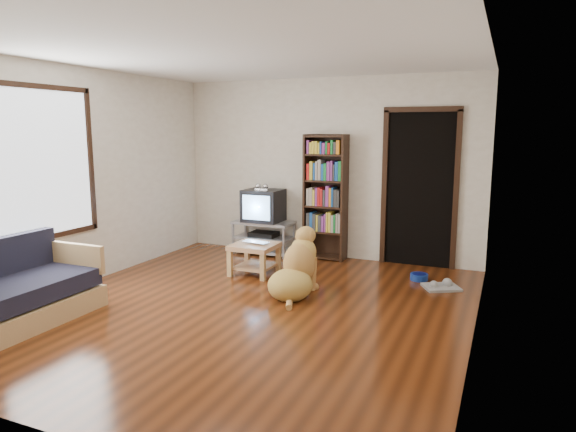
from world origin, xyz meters
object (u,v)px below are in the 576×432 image
at_px(tv_stand, 264,236).
at_px(dog, 296,270).
at_px(dog_bowl, 419,277).
at_px(sofa, 4,301).
at_px(coffee_table, 255,253).
at_px(laptop, 253,243).
at_px(grey_rag, 441,287).
at_px(crt_tv, 264,205).
at_px(bookshelf, 326,190).

relative_size(tv_stand, dog, 0.92).
bearing_deg(dog_bowl, sofa, -137.07).
distance_m(dog_bowl, coffee_table, 2.11).
xyz_separation_m(coffee_table, dog, (0.83, -0.59, 0.01)).
xyz_separation_m(laptop, grey_rag, (2.32, 0.34, -0.40)).
distance_m(crt_tv, bookshelf, 0.99).
bearing_deg(grey_rag, laptop, -171.68).
relative_size(dog_bowl, tv_stand, 0.24).
height_order(bookshelf, sofa, bookshelf).
height_order(laptop, dog, dog).
distance_m(bookshelf, sofa, 4.26).
distance_m(tv_stand, crt_tv, 0.47).
bearing_deg(laptop, sofa, -108.08).
height_order(tv_stand, crt_tv, crt_tv).
bearing_deg(tv_stand, coffee_table, -70.15).
xyz_separation_m(dog_bowl, coffee_table, (-2.02, -0.56, 0.24)).
relative_size(laptop, sofa, 0.20).
xyz_separation_m(laptop, dog_bowl, (2.02, 0.59, -0.37)).
bearing_deg(bookshelf, coffee_table, -116.54).
bearing_deg(sofa, dog, 42.40).
relative_size(grey_rag, sofa, 0.22).
height_order(coffee_table, dog, dog).
xyz_separation_m(laptop, sofa, (-1.35, -2.55, -0.15)).
relative_size(coffee_table, dog, 0.56).
relative_size(grey_rag, bookshelf, 0.22).
height_order(tv_stand, dog, dog).
bearing_deg(laptop, coffee_table, 99.86).
bearing_deg(tv_stand, bookshelf, 5.63).
distance_m(tv_stand, sofa, 3.76).
bearing_deg(dog_bowl, coffee_table, -164.54).
height_order(grey_rag, tv_stand, tv_stand).
distance_m(coffee_table, dog, 1.02).
xyz_separation_m(crt_tv, dog, (1.21, -1.66, -0.45)).
distance_m(crt_tv, coffee_table, 1.23).
relative_size(grey_rag, crt_tv, 0.69).
height_order(grey_rag, crt_tv, crt_tv).
xyz_separation_m(bookshelf, sofa, (-1.92, -3.72, -0.74)).
height_order(bookshelf, dog, bookshelf).
bearing_deg(bookshelf, dog_bowl, -21.87).
bearing_deg(crt_tv, dog, -53.88).
bearing_deg(coffee_table, grey_rag, 7.60).
bearing_deg(sofa, dog_bowl, 42.93).
relative_size(laptop, dog, 0.37).
relative_size(dog_bowl, bookshelf, 0.12).
relative_size(laptop, crt_tv, 0.62).
relative_size(tv_stand, sofa, 0.50).
bearing_deg(dog_bowl, tv_stand, 168.49).
xyz_separation_m(laptop, dog, (0.83, -0.56, -0.12)).
xyz_separation_m(laptop, crt_tv, (-0.38, 1.10, 0.33)).
bearing_deg(dog, grey_rag, 31.00).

